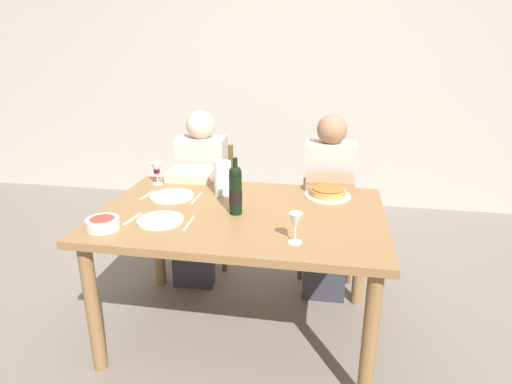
{
  "coord_description": "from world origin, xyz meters",
  "views": [
    {
      "loc": [
        0.45,
        -2.09,
        1.63
      ],
      "look_at": [
        0.07,
        0.03,
        0.86
      ],
      "focal_mm": 30.45,
      "sensor_mm": 36.0,
      "label": 1
    }
  ],
  "objects_px": {
    "water_pitcher": "(223,180)",
    "chair_left": "(208,195)",
    "wine_bottle": "(236,190)",
    "diner_right": "(328,199)",
    "chair_right": "(328,203)",
    "salad_bowl": "(103,223)",
    "diner_left": "(199,191)",
    "wine_glass_right_diner": "(157,169)",
    "wine_glass_left_diner": "(295,222)",
    "baked_tart": "(328,192)",
    "dining_table": "(241,227)",
    "dinner_plate_right_setting": "(172,196)",
    "dinner_plate_left_setting": "(161,220)"
  },
  "relations": [
    {
      "from": "dining_table",
      "to": "diner_left",
      "type": "relative_size",
      "value": 1.29
    },
    {
      "from": "baked_tart",
      "to": "chair_left",
      "type": "xyz_separation_m",
      "value": [
        -0.9,
        0.59,
        -0.29
      ]
    },
    {
      "from": "chair_left",
      "to": "diner_right",
      "type": "distance_m",
      "value": 0.94
    },
    {
      "from": "wine_bottle",
      "to": "water_pitcher",
      "type": "xyz_separation_m",
      "value": [
        -0.14,
        0.28,
        -0.04
      ]
    },
    {
      "from": "salad_bowl",
      "to": "diner_right",
      "type": "xyz_separation_m",
      "value": [
        1.06,
        1.0,
        -0.18
      ]
    },
    {
      "from": "wine_glass_right_diner",
      "to": "diner_right",
      "type": "relative_size",
      "value": 0.12
    },
    {
      "from": "wine_bottle",
      "to": "diner_right",
      "type": "bearing_deg",
      "value": 55.94
    },
    {
      "from": "wine_bottle",
      "to": "diner_left",
      "type": "distance_m",
      "value": 0.86
    },
    {
      "from": "diner_left",
      "to": "diner_right",
      "type": "bearing_deg",
      "value": 177.53
    },
    {
      "from": "wine_glass_left_diner",
      "to": "chair_left",
      "type": "height_order",
      "value": "wine_glass_left_diner"
    },
    {
      "from": "baked_tart",
      "to": "salad_bowl",
      "type": "relative_size",
      "value": 1.68
    },
    {
      "from": "diner_right",
      "to": "salad_bowl",
      "type": "bearing_deg",
      "value": 42.57
    },
    {
      "from": "dinner_plate_right_setting",
      "to": "wine_glass_left_diner",
      "type": "bearing_deg",
      "value": -31.9
    },
    {
      "from": "wine_bottle",
      "to": "wine_glass_left_diner",
      "type": "xyz_separation_m",
      "value": [
        0.34,
        -0.29,
        -0.03
      ]
    },
    {
      "from": "dinner_plate_left_setting",
      "to": "wine_bottle",
      "type": "bearing_deg",
      "value": 25.81
    },
    {
      "from": "water_pitcher",
      "to": "chair_right",
      "type": "xyz_separation_m",
      "value": [
        0.61,
        0.65,
        -0.35
      ]
    },
    {
      "from": "wine_glass_left_diner",
      "to": "dinner_plate_right_setting",
      "type": "xyz_separation_m",
      "value": [
        -0.76,
        0.47,
        -0.09
      ]
    },
    {
      "from": "wine_glass_left_diner",
      "to": "diner_right",
      "type": "height_order",
      "value": "diner_right"
    },
    {
      "from": "wine_glass_right_diner",
      "to": "diner_left",
      "type": "relative_size",
      "value": 0.12
    },
    {
      "from": "salad_bowl",
      "to": "dinner_plate_left_setting",
      "type": "xyz_separation_m",
      "value": [
        0.24,
        0.13,
        -0.03
      ]
    },
    {
      "from": "wine_bottle",
      "to": "water_pitcher",
      "type": "relative_size",
      "value": 1.52
    },
    {
      "from": "chair_left",
      "to": "chair_right",
      "type": "relative_size",
      "value": 1.0
    },
    {
      "from": "dinner_plate_left_setting",
      "to": "chair_left",
      "type": "xyz_separation_m",
      "value": [
        -0.08,
        1.11,
        -0.27
      ]
    },
    {
      "from": "dinner_plate_left_setting",
      "to": "diner_right",
      "type": "distance_m",
      "value": 1.21
    },
    {
      "from": "salad_bowl",
      "to": "diner_right",
      "type": "height_order",
      "value": "diner_right"
    },
    {
      "from": "chair_right",
      "to": "dining_table",
      "type": "bearing_deg",
      "value": 62.84
    },
    {
      "from": "dinner_plate_right_setting",
      "to": "diner_right",
      "type": "bearing_deg",
      "value": 30.29
    },
    {
      "from": "water_pitcher",
      "to": "wine_bottle",
      "type": "bearing_deg",
      "value": -63.96
    },
    {
      "from": "water_pitcher",
      "to": "dinner_plate_left_setting",
      "type": "distance_m",
      "value": 0.51
    },
    {
      "from": "dining_table",
      "to": "dinner_plate_right_setting",
      "type": "height_order",
      "value": "dinner_plate_right_setting"
    },
    {
      "from": "water_pitcher",
      "to": "chair_left",
      "type": "distance_m",
      "value": 0.8
    },
    {
      "from": "baked_tart",
      "to": "dining_table",
      "type": "bearing_deg",
      "value": -144.72
    },
    {
      "from": "wine_bottle",
      "to": "diner_left",
      "type": "xyz_separation_m",
      "value": [
        -0.42,
        0.7,
        -0.27
      ]
    },
    {
      "from": "wine_glass_right_diner",
      "to": "wine_glass_left_diner",
      "type": "bearing_deg",
      "value": -36.11
    },
    {
      "from": "salad_bowl",
      "to": "baked_tart",
      "type": "bearing_deg",
      "value": 31.57
    },
    {
      "from": "baked_tart",
      "to": "diner_right",
      "type": "relative_size",
      "value": 0.23
    },
    {
      "from": "wine_bottle",
      "to": "dinner_plate_left_setting",
      "type": "relative_size",
      "value": 1.29
    },
    {
      "from": "dining_table",
      "to": "dinner_plate_right_setting",
      "type": "distance_m",
      "value": 0.48
    },
    {
      "from": "chair_left",
      "to": "diner_left",
      "type": "bearing_deg",
      "value": 89.59
    },
    {
      "from": "dining_table",
      "to": "diner_right",
      "type": "xyz_separation_m",
      "value": [
        0.45,
        0.67,
        -0.05
      ]
    },
    {
      "from": "water_pitcher",
      "to": "chair_left",
      "type": "relative_size",
      "value": 0.23
    },
    {
      "from": "baked_tart",
      "to": "wine_glass_right_diner",
      "type": "height_order",
      "value": "wine_glass_right_diner"
    },
    {
      "from": "dining_table",
      "to": "chair_right",
      "type": "xyz_separation_m",
      "value": [
        0.45,
        0.91,
        -0.17
      ]
    },
    {
      "from": "wine_glass_right_diner",
      "to": "diner_right",
      "type": "bearing_deg",
      "value": 16.6
    },
    {
      "from": "dining_table",
      "to": "chair_left",
      "type": "bearing_deg",
      "value": 116.55
    },
    {
      "from": "baked_tart",
      "to": "chair_right",
      "type": "bearing_deg",
      "value": 89.76
    },
    {
      "from": "wine_glass_left_diner",
      "to": "chair_right",
      "type": "distance_m",
      "value": 1.29
    },
    {
      "from": "wine_glass_right_diner",
      "to": "water_pitcher",
      "type": "bearing_deg",
      "value": -12.49
    },
    {
      "from": "baked_tart",
      "to": "dinner_plate_right_setting",
      "type": "relative_size",
      "value": 1.06
    },
    {
      "from": "water_pitcher",
      "to": "diner_left",
      "type": "xyz_separation_m",
      "value": [
        -0.29,
        0.42,
        -0.23
      ]
    }
  ]
}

